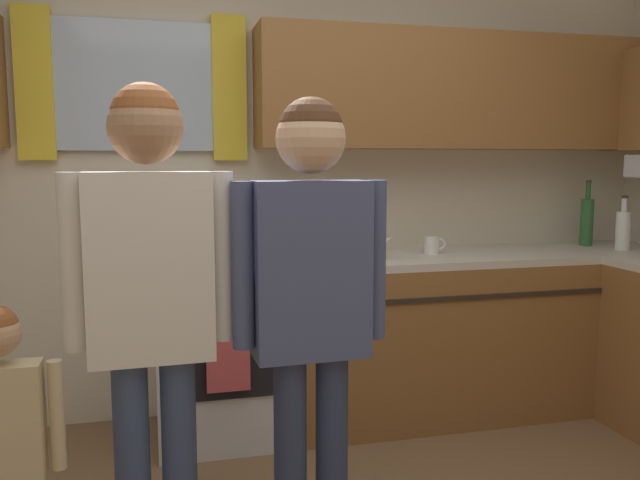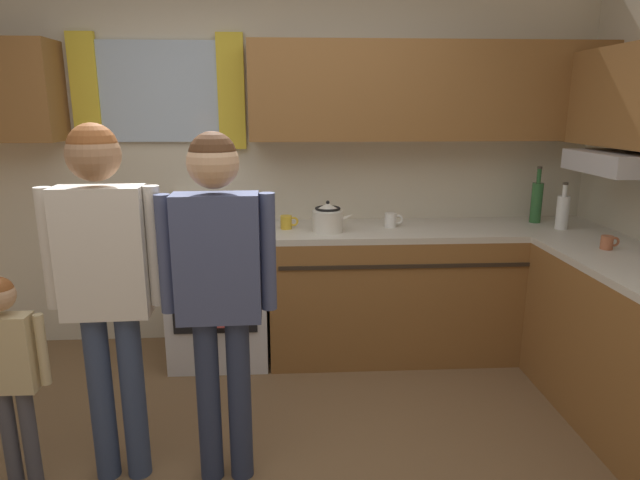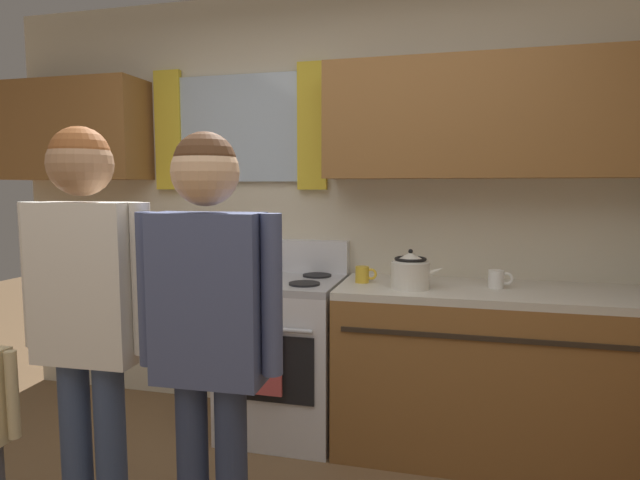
# 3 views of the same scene
# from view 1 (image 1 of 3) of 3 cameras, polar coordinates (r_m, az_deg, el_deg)

# --- Properties ---
(back_wall_unit) EXTENTS (4.60, 0.42, 2.60)m
(back_wall_unit) POSITION_cam_1_polar(r_m,az_deg,el_deg) (3.59, -3.05, 8.21)
(back_wall_unit) COLOR beige
(back_wall_unit) RESTS_ON ground
(kitchen_counter_run) EXTENTS (2.27, 2.16, 0.90)m
(kitchen_counter_run) POSITION_cam_1_polar(r_m,az_deg,el_deg) (3.63, 22.24, -8.81)
(kitchen_counter_run) COLOR brown
(kitchen_counter_run) RESTS_ON ground
(stove_oven) EXTENTS (0.65, 0.67, 1.10)m
(stove_oven) POSITION_cam_1_polar(r_m,az_deg,el_deg) (3.38, -8.75, -9.21)
(stove_oven) COLOR silver
(stove_oven) RESTS_ON ground
(bottle_wine_green) EXTENTS (0.08, 0.08, 0.39)m
(bottle_wine_green) POSITION_cam_1_polar(r_m,az_deg,el_deg) (4.19, 22.53, 1.60)
(bottle_wine_green) COLOR #2D6633
(bottle_wine_green) RESTS_ON kitchen_counter_run
(bottle_milk_white) EXTENTS (0.08, 0.08, 0.31)m
(bottle_milk_white) POSITION_cam_1_polar(r_m,az_deg,el_deg) (4.08, 25.24, 0.88)
(bottle_milk_white) COLOR white
(bottle_milk_white) RESTS_ON kitchen_counter_run
(mug_mustard_yellow) EXTENTS (0.12, 0.08, 0.09)m
(mug_mustard_yellow) POSITION_cam_1_polar(r_m,az_deg,el_deg) (3.36, -1.08, -0.91)
(mug_mustard_yellow) COLOR gold
(mug_mustard_yellow) RESTS_ON kitchen_counter_run
(mug_ceramic_white) EXTENTS (0.13, 0.08, 0.09)m
(mug_ceramic_white) POSITION_cam_1_polar(r_m,az_deg,el_deg) (3.59, 9.90, -0.44)
(mug_ceramic_white) COLOR white
(mug_ceramic_white) RESTS_ON kitchen_counter_run
(stovetop_kettle) EXTENTS (0.27, 0.20, 0.21)m
(stovetop_kettle) POSITION_cam_1_polar(r_m,az_deg,el_deg) (3.32, 3.82, -0.14)
(stovetop_kettle) COLOR silver
(stovetop_kettle) RESTS_ON kitchen_counter_run
(adult_holding_child) EXTENTS (0.51, 0.22, 1.64)m
(adult_holding_child) POSITION_cam_1_polar(r_m,az_deg,el_deg) (2.01, -14.76, -4.03)
(adult_holding_child) COLOR #38476B
(adult_holding_child) RESTS_ON ground
(adult_in_plaid) EXTENTS (0.50, 0.22, 1.60)m
(adult_in_plaid) POSITION_cam_1_polar(r_m,az_deg,el_deg) (2.03, -0.80, -4.30)
(adult_in_plaid) COLOR #2D3856
(adult_in_plaid) RESTS_ON ground
(small_child) EXTENTS (0.34, 0.14, 1.01)m
(small_child) POSITION_cam_1_polar(r_m,az_deg,el_deg) (2.10, -26.33, -15.33)
(small_child) COLOR #4C4C56
(small_child) RESTS_ON ground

